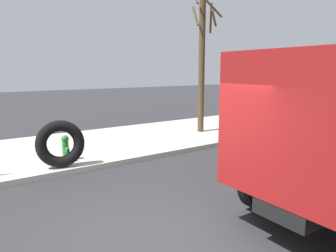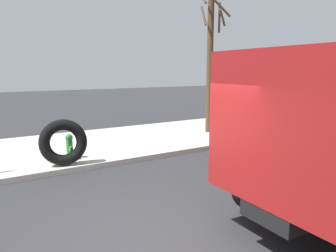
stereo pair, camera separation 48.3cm
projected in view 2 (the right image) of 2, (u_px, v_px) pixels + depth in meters
ground_plane at (144, 239)px, 5.15m from camera, size 80.00×80.00×0.00m
sidewalk_curb at (53, 150)px, 10.56m from camera, size 36.00×5.00×0.15m
fire_hydrant at (70, 146)px, 9.23m from camera, size 0.21×0.48×0.74m
loose_tire at (63, 142)px, 8.54m from camera, size 1.30×0.61×1.27m
bare_tree at (210, 56)px, 12.78m from camera, size 1.47×1.26×5.81m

